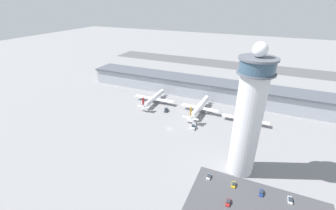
% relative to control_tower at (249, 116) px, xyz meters
% --- Properties ---
extents(ground_plane, '(1000.00, 1000.00, 0.00)m').
position_rel_control_tower_xyz_m(ground_plane, '(-53.19, 23.59, -34.10)').
color(ground_plane, gray).
extents(terminal_building, '(230.39, 25.00, 16.38)m').
position_rel_control_tower_xyz_m(terminal_building, '(-53.19, 93.59, -25.81)').
color(terminal_building, '#A3A8B2').
rests_on(terminal_building, ground).
extents(runway_strip, '(345.58, 44.00, 0.01)m').
position_rel_control_tower_xyz_m(runway_strip, '(-53.19, 218.87, -34.09)').
color(runway_strip, '#515154').
rests_on(runway_strip, ground).
extents(control_tower, '(17.56, 17.56, 70.34)m').
position_rel_control_tower_xyz_m(control_tower, '(0.00, 0.00, 0.00)').
color(control_tower, silver).
rests_on(control_tower, ground).
extents(airplane_gate_alpha, '(38.28, 40.28, 12.57)m').
position_rel_control_tower_xyz_m(airplane_gate_alpha, '(-84.99, 59.37, -29.93)').
color(airplane_gate_alpha, white).
rests_on(airplane_gate_alpha, ground).
extents(airplane_gate_bravo, '(31.81, 44.24, 14.44)m').
position_rel_control_tower_xyz_m(airplane_gate_bravo, '(-41.17, 57.51, -29.44)').
color(airplane_gate_bravo, white).
rests_on(airplane_gate_bravo, ground).
extents(airplane_gate_charlie, '(34.80, 41.96, 11.26)m').
position_rel_control_tower_xyz_m(airplane_gate_charlie, '(-3.91, 54.22, -30.40)').
color(airplane_gate_charlie, silver).
rests_on(airplane_gate_charlie, ground).
extents(service_truck_catering, '(6.06, 7.06, 3.07)m').
position_rel_control_tower_xyz_m(service_truck_catering, '(-6.32, 29.37, -33.03)').
color(service_truck_catering, black).
rests_on(service_truck_catering, ground).
extents(service_truck_fuel, '(3.95, 8.63, 2.98)m').
position_rel_control_tower_xyz_m(service_truck_fuel, '(-37.62, 31.90, -33.06)').
color(service_truck_fuel, black).
rests_on(service_truck_fuel, ground).
extents(service_truck_baggage, '(4.05, 7.10, 2.86)m').
position_rel_control_tower_xyz_m(service_truck_baggage, '(-67.56, 48.65, -33.10)').
color(service_truck_baggage, black).
rests_on(service_truck_baggage, ground).
extents(car_red_hatchback, '(1.91, 4.28, 1.49)m').
position_rel_control_tower_xyz_m(car_red_hatchback, '(-0.91, -13.62, -33.52)').
color(car_red_hatchback, black).
rests_on(car_red_hatchback, ground).
extents(car_blue_compact, '(1.88, 4.69, 1.35)m').
position_rel_control_tower_xyz_m(car_blue_compact, '(25.22, -12.62, -33.58)').
color(car_blue_compact, black).
rests_on(car_blue_compact, ground).
extents(car_silver_sedan, '(1.79, 4.65, 1.58)m').
position_rel_control_tower_xyz_m(car_silver_sedan, '(-1.47, -25.91, -33.48)').
color(car_silver_sedan, black).
rests_on(car_silver_sedan, ground).
extents(car_navy_sedan, '(1.94, 4.32, 1.52)m').
position_rel_control_tower_xyz_m(car_navy_sedan, '(-14.08, -13.32, -33.51)').
color(car_navy_sedan, black).
rests_on(car_navy_sedan, ground).
extents(car_grey_coupe, '(1.90, 4.77, 1.60)m').
position_rel_control_tower_xyz_m(car_grey_coupe, '(12.45, -13.45, -33.47)').
color(car_grey_coupe, black).
rests_on(car_grey_coupe, ground).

